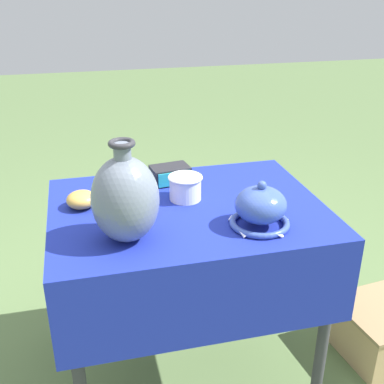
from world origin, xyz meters
TOP-DOWN VIEW (x-y plane):
  - ground_plane at (0.00, 0.00)m, footprint 14.00×14.00m
  - display_table at (0.00, -0.02)m, footprint 1.00×0.76m
  - vase_tall_bulbous at (-0.24, -0.19)m, footprint 0.21×0.21m
  - vase_dome_bell at (0.20, -0.21)m, footprint 0.21×0.22m
  - mosaic_tile_box at (-0.02, 0.24)m, footprint 0.17×0.12m
  - bowl_shallow_celadon at (-0.23, 0.26)m, footprint 0.13×0.13m
  - bowl_shallow_ochre at (-0.38, 0.08)m, footprint 0.11×0.11m
  - cup_wide_rose at (-0.16, -0.01)m, footprint 0.09×0.09m
  - cup_wide_porcelain at (0.01, 0.06)m, footprint 0.13×0.13m
  - wooden_crate at (0.82, -0.14)m, footprint 0.36×0.38m

SIDE VIEW (x-z plane):
  - ground_plane at x=0.00m, z-range 0.00..0.00m
  - wooden_crate at x=0.82m, z-range 0.01..0.24m
  - display_table at x=0.00m, z-range 0.29..1.05m
  - bowl_shallow_celadon at x=-0.23m, z-range 0.76..0.81m
  - bowl_shallow_ochre at x=-0.38m, z-range 0.76..0.82m
  - mosaic_tile_box at x=-0.02m, z-range 0.76..0.82m
  - cup_wide_rose at x=-0.16m, z-range 0.76..0.83m
  - cup_wide_porcelain at x=0.01m, z-range 0.76..0.85m
  - vase_dome_bell at x=0.20m, z-range 0.74..0.91m
  - vase_tall_bulbous at x=-0.24m, z-range 0.73..1.07m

